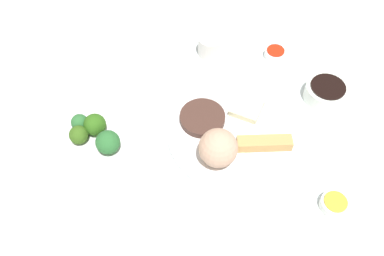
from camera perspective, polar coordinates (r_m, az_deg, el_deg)
The scene contains 18 objects.
tabletop at distance 0.87m, azimuth 6.90°, elevation -2.50°, with size 2.20×2.20×0.02m, color white.
main_plate at distance 0.86m, azimuth 5.82°, elevation -1.03°, with size 0.28×0.28×0.02m, color white.
rice_scoop at distance 0.78m, azimuth 3.84°, elevation -2.91°, with size 0.08×0.08×0.08m, color tan.
spring_roll at distance 0.83m, azimuth 10.48°, elevation -2.20°, with size 0.11×0.03×0.02m, color tan.
crab_rangoon_wonton at distance 0.89m, azimuth 7.90°, elevation 2.95°, with size 0.06×0.06×0.01m, color beige.
stir_fry_heap at distance 0.86m, azimuth 1.52°, elevation 1.49°, with size 0.10×0.10×0.02m, color #462C25.
broccoli_plate at distance 0.88m, azimuth -14.12°, elevation -1.23°, with size 0.23×0.23×0.01m, color white.
broccoli_floret_0 at distance 0.86m, azimuth -13.98°, elevation 0.50°, with size 0.05×0.05×0.05m, color #306419.
broccoli_floret_1 at distance 0.85m, azimuth -16.19°, elevation -0.96°, with size 0.04×0.04×0.04m, color #39611B.
broccoli_floret_2 at distance 0.82m, azimuth -12.17°, elevation -2.05°, with size 0.05×0.05×0.05m, color #2C6B32.
broccoli_floret_3 at distance 0.88m, azimuth -16.05°, elevation 0.78°, with size 0.04×0.04×0.04m, color #2F6B35.
soy_sauce_bowl at distance 0.96m, azimuth 18.91°, elevation 4.88°, with size 0.10×0.10×0.04m, color white.
soy_sauce_bowl_liquid at distance 0.95m, azimuth 19.25°, elevation 5.71°, with size 0.08×0.08×0.00m, color black.
sauce_ramekin_hot_mustard at distance 0.82m, azimuth 19.99°, elevation -10.41°, with size 0.05×0.05×0.02m, color white.
sauce_ramekin_hot_mustard_liquid at distance 0.81m, azimuth 20.23°, elevation -10.04°, with size 0.04×0.04×0.00m, color gold.
sauce_ramekin_sweet_and_sour at distance 1.04m, azimuth 11.98°, elevation 10.50°, with size 0.05×0.05×0.02m, color white.
sauce_ramekin_sweet_and_sour_liquid at distance 1.03m, azimuth 12.10°, elevation 10.99°, with size 0.04×0.04×0.00m, color red.
teacup at distance 1.01m, azimuth 2.76°, elevation 11.90°, with size 0.06×0.06×0.05m, color silver.
Camera 1 is at (0.48, 0.01, 0.73)m, focal length 36.59 mm.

